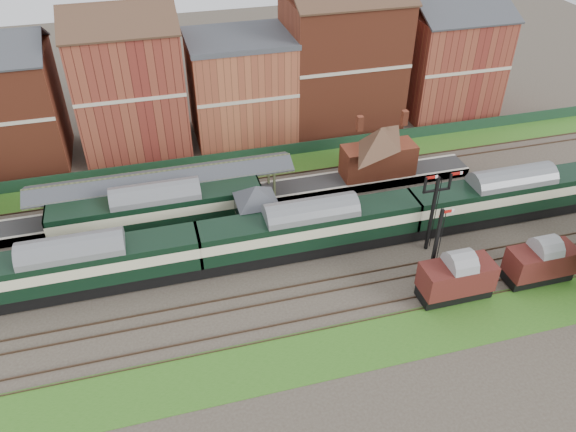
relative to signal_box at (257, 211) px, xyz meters
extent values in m
plane|color=#473D33|center=(3.00, -3.25, -3.19)|extent=(160.00, 160.00, 0.00)
cube|color=#2D6619|center=(3.00, 12.75, -3.16)|extent=(90.00, 4.50, 0.06)
cube|color=#2D6619|center=(3.00, -15.25, -3.16)|extent=(90.00, 5.00, 0.06)
cube|color=#193823|center=(3.00, 14.75, -2.44)|extent=(90.00, 0.12, 1.50)
cube|color=#2D2D2D|center=(-2.00, 6.50, -2.69)|extent=(55.00, 3.40, 1.00)
cube|color=#55694B|center=(0.00, 0.00, -1.99)|extent=(3.40, 3.20, 2.40)
cube|color=#41492D|center=(0.00, 0.00, 0.21)|extent=(3.60, 3.40, 2.00)
pyramid|color=#383A3F|center=(0.00, 0.00, 2.01)|extent=(5.40, 5.40, 1.60)
cube|color=maroon|center=(8.00, 0.00, -2.09)|extent=(3.00, 2.40, 2.20)
cube|color=#4C3323|center=(8.00, -0.65, -0.64)|extent=(3.20, 1.34, 0.79)
cube|color=#4C3323|center=(8.00, 0.65, -0.64)|extent=(3.20, 1.34, 0.79)
cube|color=brown|center=(15.00, 6.50, -0.44)|extent=(8.00, 3.00, 3.50)
pyramid|color=#4C3323|center=(15.00, 6.50, 2.41)|extent=(8.10, 8.10, 2.20)
cube|color=brown|center=(12.50, 6.50, 2.91)|extent=(0.60, 0.60, 1.60)
cube|color=brown|center=(17.50, 6.50, 2.91)|extent=(0.60, 0.60, 1.60)
cube|color=#41492D|center=(-19.00, 5.20, -0.49)|extent=(0.22, 0.22, 3.40)
cube|color=#41492D|center=(3.00, 7.80, -0.49)|extent=(0.22, 0.22, 3.40)
cube|color=#383A3F|center=(-8.00, 5.55, 1.41)|extent=(26.00, 1.99, 0.90)
cube|color=#383A3F|center=(-8.00, 7.45, 1.41)|extent=(26.00, 1.99, 0.90)
cube|color=#41492D|center=(-8.00, 6.50, 1.79)|extent=(26.00, 0.20, 0.20)
cube|color=black|center=(15.00, -5.75, 0.81)|extent=(0.25, 0.25, 8.00)
cube|color=black|center=(15.00, -5.75, 3.41)|extent=(2.60, 0.18, 0.18)
cube|color=#B2140F|center=(14.35, -5.75, 4.86)|extent=(1.10, 0.08, 0.25)
cube|color=#B2140F|center=(16.75, -5.75, 4.86)|extent=(1.10, 0.08, 0.25)
cube|color=black|center=(13.00, -10.25, 0.81)|extent=(0.25, 0.25, 8.00)
cube|color=#B2140F|center=(13.55, -10.25, 4.51)|extent=(1.10, 0.08, 0.25)
cube|color=maroon|center=(-10.00, 21.75, 4.31)|extent=(12.00, 10.00, 15.00)
cube|color=#A55635|center=(3.00, 21.75, 2.81)|extent=(12.00, 10.00, 12.00)
cube|color=brown|center=(16.00, 21.75, 4.81)|extent=(14.00, 10.00, 16.00)
cube|color=maroon|center=(31.00, 21.75, 3.31)|extent=(12.00, 10.00, 13.00)
cube|color=black|center=(-16.16, -3.25, -2.41)|extent=(20.43, 2.86, 1.25)
cube|color=black|center=(-16.16, -3.25, -0.31)|extent=(20.43, 3.18, 2.95)
cube|color=beige|center=(-16.16, -3.25, 0.05)|extent=(20.45, 3.22, 1.02)
cube|color=slate|center=(-16.16, -3.25, 1.34)|extent=(20.43, 3.18, 0.68)
cube|color=black|center=(4.28, -3.25, -2.41)|extent=(20.43, 2.86, 1.25)
cube|color=black|center=(4.28, -3.25, -0.31)|extent=(20.43, 3.18, 2.95)
cube|color=beige|center=(4.28, -3.25, 0.05)|extent=(20.45, 3.22, 1.02)
cube|color=slate|center=(4.28, -3.25, 1.34)|extent=(20.43, 3.18, 0.68)
cube|color=black|center=(24.71, -3.25, -2.41)|extent=(20.43, 2.86, 1.25)
cube|color=black|center=(24.71, -3.25, -0.31)|extent=(20.43, 3.18, 2.95)
cube|color=beige|center=(24.71, -3.25, 0.05)|extent=(20.45, 3.22, 1.02)
cube|color=slate|center=(24.71, -3.25, 1.34)|extent=(20.43, 3.18, 0.68)
cube|color=black|center=(-8.94, 3.25, -2.42)|extent=(20.03, 2.80, 1.22)
cube|color=black|center=(-8.94, 3.25, -0.36)|extent=(20.03, 3.12, 2.89)
cube|color=beige|center=(-8.94, 3.25, -0.01)|extent=(20.05, 3.16, 1.00)
cube|color=slate|center=(-8.94, 3.25, 1.25)|extent=(20.03, 3.12, 0.67)
cube|color=black|center=(14.26, -12.25, -2.57)|extent=(6.11, 2.25, 0.92)
cube|color=#4E1C16|center=(14.26, -12.25, -0.89)|extent=(6.11, 2.65, 2.44)
cube|color=gray|center=(14.26, -12.25, 0.45)|extent=(6.11, 2.65, 0.45)
cube|color=black|center=(22.37, -12.25, -2.59)|extent=(5.87, 2.16, 0.88)
cube|color=#4E1C16|center=(22.37, -12.25, -0.98)|extent=(5.87, 2.54, 2.35)
cube|color=gray|center=(22.37, -12.25, 0.31)|extent=(5.87, 2.54, 0.43)
camera|label=1|loc=(-8.41, -42.06, 30.54)|focal=35.00mm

